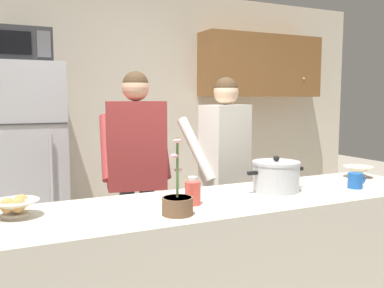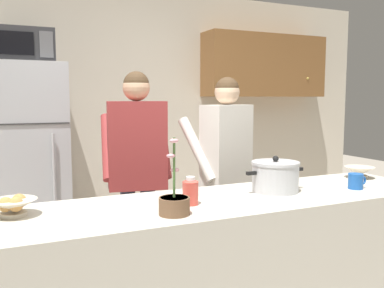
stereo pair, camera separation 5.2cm
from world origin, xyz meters
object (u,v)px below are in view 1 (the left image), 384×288
(person_near_pot, at_px, (136,157))
(cooking_pot, at_px, (276,176))
(empty_bowl, at_px, (358,171))
(refrigerator, at_px, (25,167))
(person_by_sink, at_px, (225,157))
(bottle_near_edge, at_px, (193,191))
(coffee_mug, at_px, (356,181))
(bread_bowl, at_px, (15,207))
(microwave, at_px, (20,46))
(potted_orchid, at_px, (177,203))

(person_near_pot, height_order, cooking_pot, person_near_pot)
(person_near_pot, height_order, empty_bowl, person_near_pot)
(refrigerator, bearing_deg, person_near_pot, -51.79)
(person_by_sink, height_order, bottle_near_edge, person_by_sink)
(coffee_mug, xyz_separation_m, bottle_near_edge, (-1.09, 0.07, 0.03))
(cooking_pot, bearing_deg, coffee_mug, -16.44)
(person_by_sink, bearing_deg, bottle_near_edge, -128.40)
(cooking_pot, xyz_separation_m, bread_bowl, (-1.44, 0.07, -0.04))
(microwave, distance_m, bottle_near_edge, 2.19)
(refrigerator, distance_m, coffee_mug, 2.65)
(refrigerator, height_order, coffee_mug, refrigerator)
(person_by_sink, distance_m, bottle_near_edge, 1.11)
(refrigerator, xyz_separation_m, coffee_mug, (1.79, -1.95, 0.08))
(person_by_sink, height_order, empty_bowl, person_by_sink)
(cooking_pot, relative_size, empty_bowl, 1.93)
(bread_bowl, bearing_deg, potted_orchid, -22.15)
(refrigerator, distance_m, bottle_near_edge, 2.01)
(refrigerator, height_order, person_near_pot, refrigerator)
(coffee_mug, height_order, empty_bowl, coffee_mug)
(microwave, bearing_deg, cooking_pot, -54.14)
(cooking_pot, xyz_separation_m, coffee_mug, (0.50, -0.15, -0.04))
(microwave, distance_m, cooking_pot, 2.38)
(person_by_sink, bearing_deg, person_near_pot, 170.49)
(cooking_pot, distance_m, coffee_mug, 0.52)
(bread_bowl, bearing_deg, person_by_sink, 25.24)
(potted_orchid, bearing_deg, person_by_sink, 50.36)
(microwave, relative_size, coffee_mug, 3.66)
(coffee_mug, distance_m, empty_bowl, 0.39)
(refrigerator, relative_size, potted_orchid, 4.75)
(empty_bowl, bearing_deg, coffee_mug, -139.05)
(refrigerator, bearing_deg, empty_bowl, -39.28)
(bread_bowl, xyz_separation_m, bottle_near_edge, (0.85, -0.14, 0.02))
(microwave, relative_size, person_near_pot, 0.29)
(coffee_mug, xyz_separation_m, potted_orchid, (-1.24, -0.07, 0.01))
(person_near_pot, distance_m, coffee_mug, 1.51)
(bottle_near_edge, bearing_deg, potted_orchid, -136.33)
(microwave, relative_size, bottle_near_edge, 3.21)
(refrigerator, relative_size, coffee_mug, 13.53)
(refrigerator, xyz_separation_m, empty_bowl, (2.08, -1.70, 0.08))
(refrigerator, distance_m, empty_bowl, 2.69)
(person_by_sink, relative_size, bottle_near_edge, 10.95)
(refrigerator, xyz_separation_m, cooking_pot, (1.29, -1.81, 0.13))
(refrigerator, distance_m, potted_orchid, 2.10)
(person_by_sink, bearing_deg, empty_bowl, -44.88)
(potted_orchid, bearing_deg, cooking_pot, 16.61)
(bread_bowl, xyz_separation_m, empty_bowl, (2.23, 0.04, -0.00))
(bread_bowl, bearing_deg, microwave, 84.87)
(cooking_pot, height_order, bottle_near_edge, cooking_pot)
(coffee_mug, bearing_deg, bread_bowl, 173.76)
(microwave, bearing_deg, empty_bowl, -38.92)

